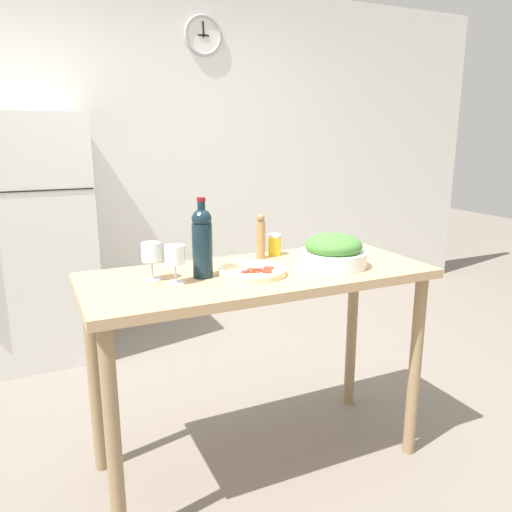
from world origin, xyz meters
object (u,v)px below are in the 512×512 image
Objects in this scene: refrigerator at (29,240)px; salt_canister at (274,245)px; wine_bottle at (202,241)px; wine_glass_near at (175,257)px; pepper_mill at (261,237)px; salad_bowl at (333,252)px; homemade_pizza at (253,271)px; wine_glass_far at (151,254)px.

refrigerator reaches higher than salt_canister.
wine_bottle is at bearing -69.08° from refrigerator.
pepper_mill reaches higher than wine_glass_near.
wine_bottle is 1.55× the size of pepper_mill.
refrigerator is 5.46× the size of salad_bowl.
homemade_pizza is (0.32, -0.01, -0.09)m from wine_glass_near.
salt_canister is (0.44, 0.21, -0.10)m from wine_bottle.
wine_glass_near is 0.55× the size of homemade_pizza.
pepper_mill is at bearing -56.48° from refrigerator.
pepper_mill is 0.11m from salt_canister.
wine_glass_far is 0.42m from homemade_pizza.
wine_bottle is 1.10× the size of salad_bowl.
wine_glass_far is 0.56m from pepper_mill.
pepper_mill is 0.35m from salad_bowl.
salad_bowl reaches higher than salt_canister.
pepper_mill is at bearing 131.11° from salad_bowl.
pepper_mill is at bearing 57.95° from homemade_pizza.
salad_bowl is at bearing -8.02° from wine_bottle.
pepper_mill reaches higher than homemade_pizza.
wine_bottle is at bearing -152.28° from pepper_mill.
salad_bowl is 1.06× the size of homemade_pizza.
homemade_pizza is 0.36m from salt_canister.
wine_glass_far is at bearing 170.86° from salad_bowl.
refrigerator is at bearing 105.12° from wine_glass_far.
refrigerator is at bearing 126.37° from salt_canister.
refrigerator is at bearing 106.59° from wine_glass_near.
homemade_pizza is (0.84, -1.72, 0.13)m from refrigerator.
wine_bottle reaches higher than salt_canister.
wine_bottle is at bearing 164.16° from homemade_pizza.
salad_bowl is at bearing -3.80° from homemade_pizza.
refrigerator is 7.67× the size of pepper_mill.
refrigerator is 1.70m from wine_glass_far.
salt_canister is (0.24, 0.27, 0.04)m from homemade_pizza.
wine_glass_far is 0.73× the size of pepper_mill.
wine_bottle is at bearing -154.02° from salt_canister.
homemade_pizza is at bearing -131.55° from salt_canister.
refrigerator is 5.76× the size of homemade_pizza.
wine_glass_near is 1.48× the size of salt_canister.
salt_canister is at bearing 115.76° from salad_bowl.
wine_glass_near is at bearing 177.92° from homemade_pizza.
salad_bowl reaches higher than homemade_pizza.
wine_glass_near is (-0.13, -0.04, -0.04)m from wine_bottle.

